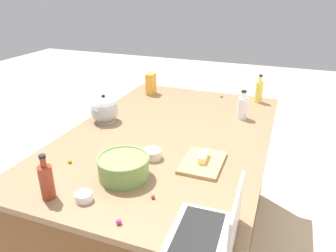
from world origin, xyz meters
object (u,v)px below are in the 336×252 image
Objects in this scene: cutting_board at (203,162)px; ramekin_medium at (84,197)px; laptop at (212,230)px; bottle_oil at (259,91)px; butter_stick_left at (203,157)px; ramekin_small at (152,154)px; kettle at (104,110)px; bottle_vinegar at (242,107)px; bottle_soy at (46,181)px; mixing_bowl_large at (124,167)px; candy_bag at (151,84)px.

ramekin_medium is at bearing -39.90° from cutting_board.
bottle_oil is (-1.56, -0.01, 0.04)m from laptop.
butter_stick_left is (1.05, -0.16, -0.05)m from bottle_oil.
butter_stick_left reaches higher than ramekin_small.
kettle is at bearing -131.46° from laptop.
bottle_vinegar reaches higher than ramekin_medium.
laptop is at bearing 18.33° from cutting_board.
bottle_soy is 0.55m from ramekin_small.
butter_stick_left is 0.27m from ramekin_small.
mixing_bowl_large is at bearing -118.03° from laptop.
bottle_vinegar is (-1.19, 0.63, -0.00)m from bottle_soy.
kettle is 0.81m from butter_stick_left.
bottle_vinegar is 1.79× the size of butter_stick_left.
bottle_oil is at bearing 160.10° from mixing_bowl_large.
bottle_soy is at bearing -46.49° from butter_stick_left.
cutting_board is (-0.50, -0.17, -0.04)m from laptop.
candy_bag is at bearing -143.35° from butter_stick_left.
laptop is at bearing 42.43° from ramekin_small.
laptop is 1.23m from kettle.
bottle_soy is at bearing -41.54° from mixing_bowl_large.
ramekin_small is (0.34, 0.49, -0.05)m from kettle.
ramekin_small is (-0.21, 0.05, -0.03)m from mixing_bowl_large.
ramekin_medium is at bearing 12.28° from candy_bag.
candy_bag is at bearing -156.13° from ramekin_small.
laptop is at bearing 3.78° from bottle_vinegar.
bottle_oil reaches higher than ramekin_medium.
kettle is 0.86m from ramekin_medium.
bottle_vinegar is at bearing 172.62° from cutting_board.
bottle_oil is 1.10× the size of bottle_vinegar.
butter_stick_left is (0.29, 0.75, -0.04)m from kettle.
kettle is at bearing -141.85° from mixing_bowl_large.
bottle_soy is at bearing 6.15° from candy_bag.
cutting_board is at bearing -161.67° from laptop.
mixing_bowl_large reaches higher than ramekin_small.
kettle is at bearing -154.93° from ramekin_medium.
bottle_vinegar is at bearing 114.10° from kettle.
ramekin_small is at bearing -137.57° from laptop.
ramekin_small is (-0.47, 0.28, -0.06)m from bottle_soy.
laptop is at bearing 61.97° from mixing_bowl_large.
bottle_soy reaches higher than ramekin_small.
ramekin_small is at bearing 165.61° from mixing_bowl_large.
bottle_oil is 1.27× the size of candy_bag.
cutting_board is 2.50× the size of butter_stick_left.
bottle_soy is 1.71m from bottle_oil.
ramekin_medium is at bearing -16.51° from ramekin_small.
bottle_soy is 0.17m from ramekin_medium.
bottle_soy is at bearing -90.20° from laptop.
butter_stick_left is at bearing -7.52° from bottle_vinegar.
ramekin_medium is at bearing 103.03° from bottle_soy.
mixing_bowl_large is 0.22m from ramekin_small.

